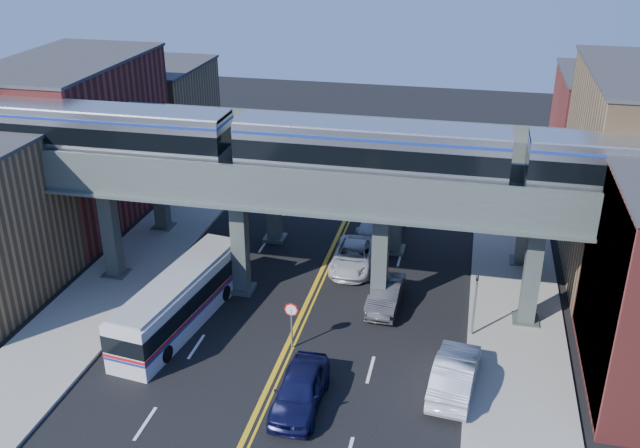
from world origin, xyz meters
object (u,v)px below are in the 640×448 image
object	(u,v)px
traffic_signal	(475,298)
car_lane_d	(382,220)
stop_sign	(292,318)
car_parked_curb	(455,374)
transit_bus	(180,300)
car_lane_b	(386,295)
transit_train	(370,151)
car_lane_c	(353,257)
car_lane_a	(300,390)

from	to	relation	value
traffic_signal	car_lane_d	size ratio (longest dim) A/B	0.66
car_lane_d	stop_sign	bearing A→B (deg)	-93.53
stop_sign	car_parked_curb	xyz separation A→B (m)	(8.20, -1.65, -0.88)
transit_bus	car_lane_b	size ratio (longest dim) A/B	2.40
transit_train	car_lane_c	world-z (taller)	transit_train
car_lane_b	car_lane_c	size ratio (longest dim) A/B	0.85
transit_bus	car_lane_c	distance (m)	11.43
stop_sign	car_lane_c	size ratio (longest dim) A/B	0.50
car_lane_c	traffic_signal	bearing A→B (deg)	-41.42
car_lane_d	car_lane_c	bearing A→B (deg)	-94.10
stop_sign	car_lane_d	bearing A→B (deg)	80.45
car_lane_a	car_lane_d	xyz separation A→B (m)	(0.99, 19.14, 0.04)
transit_train	traffic_signal	size ratio (longest dim) A/B	10.57
traffic_signal	transit_train	bearing A→B (deg)	161.36
car_parked_curb	traffic_signal	bearing A→B (deg)	-92.96
stop_sign	car_lane_b	world-z (taller)	stop_sign
car_lane_d	transit_train	bearing A→B (deg)	-81.18
transit_train	car_lane_d	bearing A→B (deg)	92.80
car_lane_b	car_parked_curb	size ratio (longest dim) A/B	0.85
car_lane_c	transit_bus	bearing A→B (deg)	-134.88
car_lane_c	car_lane_d	distance (m)	5.65
transit_train	transit_bus	bearing A→B (deg)	-156.78
transit_bus	car_lane_d	distance (m)	16.42
car_lane_a	car_lane_b	xyz separation A→B (m)	(2.61, 9.36, -0.12)
car_lane_d	car_parked_curb	size ratio (longest dim) A/B	1.17
car_lane_d	car_parked_curb	xyz separation A→B (m)	(5.71, -16.46, -0.03)
transit_bus	car_lane_c	world-z (taller)	transit_bus
traffic_signal	car_parked_curb	bearing A→B (deg)	-98.56
traffic_signal	car_lane_b	size ratio (longest dim) A/B	0.91
traffic_signal	car_lane_c	bearing A→B (deg)	139.82
stop_sign	car_lane_b	xyz separation A→B (m)	(4.11, 5.02, -1.02)
car_lane_b	car_lane_d	bearing A→B (deg)	101.65
transit_train	car_parked_curb	bearing A→B (deg)	-51.83
traffic_signal	car_lane_d	distance (m)	13.50
transit_bus	car_parked_curb	bearing A→B (deg)	-92.68
car_lane_a	car_parked_curb	bearing A→B (deg)	21.85
traffic_signal	car_lane_a	world-z (taller)	traffic_signal
stop_sign	car_parked_curb	distance (m)	8.41
transit_bus	car_lane_d	size ratio (longest dim) A/B	1.74
stop_sign	car_lane_d	size ratio (longest dim) A/B	0.42
transit_bus	stop_sign	bearing A→B (deg)	-91.25
traffic_signal	car_lane_d	xyz separation A→B (m)	(-6.41, 11.80, -1.40)
stop_sign	transit_bus	xyz separation A→B (m)	(-6.37, 0.99, -0.36)
transit_train	car_lane_b	distance (m)	8.45
transit_bus	car_lane_a	xyz separation A→B (m)	(7.87, -5.33, -0.54)
car_lane_c	car_lane_d	bearing A→B (deg)	78.63
transit_train	car_lane_a	bearing A→B (deg)	-98.96
transit_bus	car_lane_b	distance (m)	11.25
transit_train	car_lane_a	world-z (taller)	transit_train
stop_sign	car_lane_c	bearing A→B (deg)	80.79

